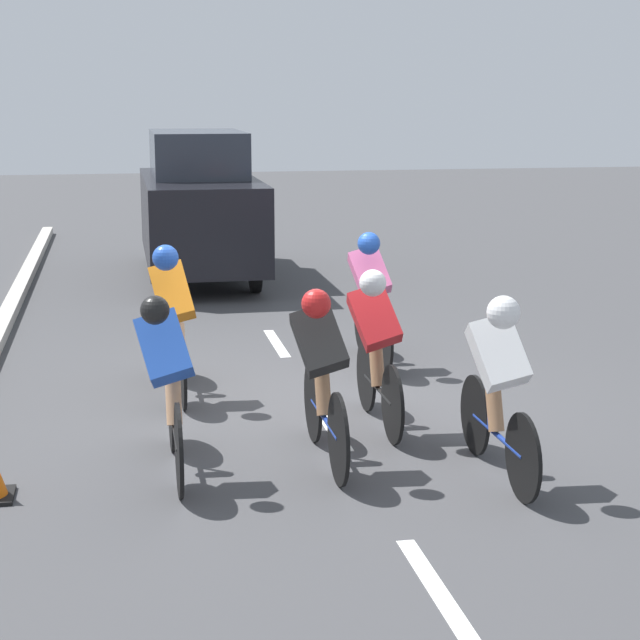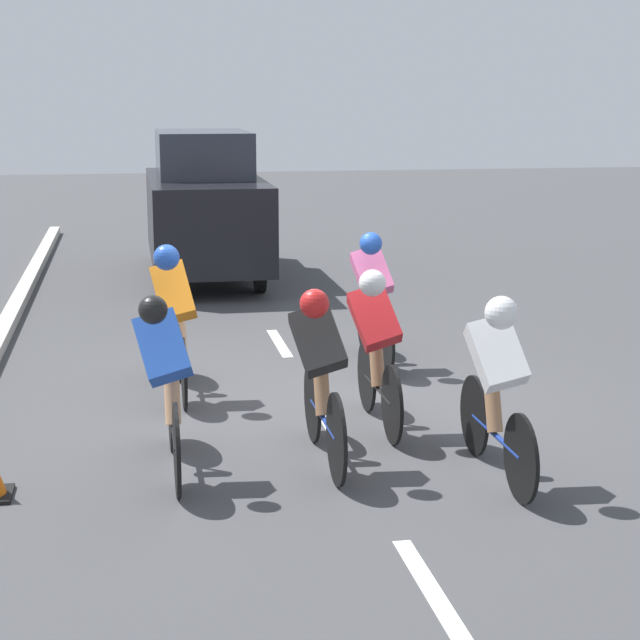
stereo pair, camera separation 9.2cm
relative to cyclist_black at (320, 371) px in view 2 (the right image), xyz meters
The scene contains 11 objects.
ground_plane 1.85m from the cyclist_black, 98.95° to the right, with size 60.00×60.00×0.00m, color #424244.
lane_stripe_near 2.37m from the cyclist_black, 96.70° to the left, with size 0.12×1.40×0.01m, color white.
lane_stripe_mid 1.25m from the cyclist_black, 105.18° to the right, with size 0.12×1.40×0.01m, color white.
lane_stripe_far 4.24m from the cyclist_black, 93.60° to the right, with size 0.12×1.40×0.01m, color white.
cyclist_black is the anchor object (origin of this frame).
cyclist_red 1.02m from the cyclist_black, 127.88° to the right, with size 0.45×1.62×1.44m.
cyclist_pink 3.17m from the cyclist_black, 110.26° to the right, with size 0.44×1.69×1.46m.
cyclist_orange 2.35m from the cyclist_black, 64.65° to the right, with size 0.44×1.68×1.50m.
cyclist_white 1.35m from the cyclist_black, 154.57° to the left, with size 0.43×1.69×1.46m.
cyclist_blue 1.17m from the cyclist_black, ahead, with size 0.45×1.74×1.44m.
support_car 8.89m from the cyclist_black, 88.42° to the right, with size 1.70×4.47×2.27m.
Camera 2 is at (1.66, 9.49, 2.85)m, focal length 60.00 mm.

